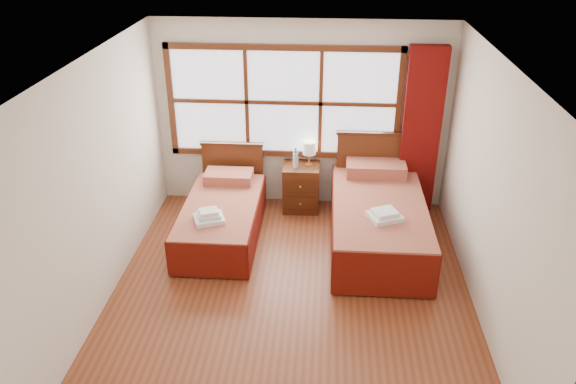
{
  "coord_description": "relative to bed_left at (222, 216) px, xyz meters",
  "views": [
    {
      "loc": [
        0.33,
        -5.04,
        3.89
      ],
      "look_at": [
        -0.08,
        0.7,
        0.92
      ],
      "focal_mm": 35.0,
      "sensor_mm": 36.0,
      "label": 1
    }
  ],
  "objects": [
    {
      "name": "wall_left",
      "position": [
        -1.03,
        -1.2,
        1.02
      ],
      "size": [
        0.0,
        4.5,
        4.5
      ],
      "primitive_type": "plane",
      "rotation": [
        1.57,
        0.0,
        1.57
      ],
      "color": "silver",
      "rests_on": "floor"
    },
    {
      "name": "lamp",
      "position": [
        1.09,
        0.83,
        0.63
      ],
      "size": [
        0.18,
        0.18,
        0.35
      ],
      "color": "gold",
      "rests_on": "nightstand"
    },
    {
      "name": "bed_right",
      "position": [
        2.0,
        -0.0,
        0.06
      ],
      "size": [
        1.16,
        2.25,
        1.13
      ],
      "color": "#43210E",
      "rests_on": "floor"
    },
    {
      "name": "wall_right",
      "position": [
        2.97,
        -1.2,
        1.02
      ],
      "size": [
        0.0,
        4.5,
        4.5
      ],
      "primitive_type": "plane",
      "rotation": [
        1.57,
        0.0,
        -1.57
      ],
      "color": "silver",
      "rests_on": "floor"
    },
    {
      "name": "wall_back",
      "position": [
        0.97,
        1.05,
        1.02
      ],
      "size": [
        4.0,
        0.0,
        4.0
      ],
      "primitive_type": "plane",
      "rotation": [
        1.57,
        0.0,
        0.0
      ],
      "color": "silver",
      "rests_on": "floor"
    },
    {
      "name": "nightstand",
      "position": [
        0.98,
        0.8,
        0.05
      ],
      "size": [
        0.5,
        0.49,
        0.67
      ],
      "color": "#542712",
      "rests_on": "floor"
    },
    {
      "name": "bed_left",
      "position": [
        0.0,
        0.0,
        0.0
      ],
      "size": [
        0.96,
        1.98,
        0.92
      ],
      "color": "#43210E",
      "rests_on": "floor"
    },
    {
      "name": "floor",
      "position": [
        0.97,
        -1.2,
        -0.28
      ],
      "size": [
        4.5,
        4.5,
        0.0
      ],
      "primitive_type": "plane",
      "color": "brown",
      "rests_on": "ground"
    },
    {
      "name": "curtain",
      "position": [
        2.57,
        0.91,
        0.89
      ],
      "size": [
        0.5,
        0.16,
        2.3
      ],
      "primitive_type": "cube",
      "color": "maroon",
      "rests_on": "wall_back"
    },
    {
      "name": "ceiling",
      "position": [
        0.97,
        -1.2,
        2.32
      ],
      "size": [
        4.5,
        4.5,
        0.0
      ],
      "primitive_type": "plane",
      "rotation": [
        3.14,
        0.0,
        0.0
      ],
      "color": "white",
      "rests_on": "wall_back"
    },
    {
      "name": "bottle_far",
      "position": [
        0.9,
        0.77,
        0.51
      ],
      "size": [
        0.07,
        0.07,
        0.28
      ],
      "color": "silver",
      "rests_on": "nightstand"
    },
    {
      "name": "window",
      "position": [
        0.72,
        1.01,
        1.22
      ],
      "size": [
        3.16,
        0.06,
        1.56
      ],
      "color": "white",
      "rests_on": "wall_back"
    },
    {
      "name": "towels_left",
      "position": [
        -0.06,
        -0.49,
        0.27
      ],
      "size": [
        0.43,
        0.41,
        0.15
      ],
      "rotation": [
        0.0,
        0.0,
        0.36
      ],
      "color": "white",
      "rests_on": "bed_left"
    },
    {
      "name": "bottle_near",
      "position": [
        0.91,
        0.74,
        0.5
      ],
      "size": [
        0.07,
        0.07,
        0.25
      ],
      "color": "silver",
      "rests_on": "nightstand"
    },
    {
      "name": "towels_right",
      "position": [
        2.02,
        -0.48,
        0.37
      ],
      "size": [
        0.45,
        0.42,
        0.11
      ],
      "rotation": [
        0.0,
        0.0,
        0.4
      ],
      "color": "white",
      "rests_on": "bed_right"
    }
  ]
}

